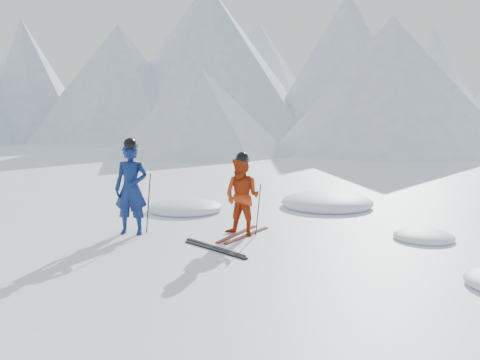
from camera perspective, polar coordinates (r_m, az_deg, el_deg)
The scene contains 12 objects.
ground at distance 10.19m, azimuth 6.08°, elevation -6.98°, with size 160.00×160.00×0.00m, color white.
skier_blue at distance 10.90m, azimuth -12.13°, elevation -0.99°, with size 0.70×0.46×1.93m, color #0D1E53.
skier_red at distance 10.56m, azimuth 0.24°, elevation -1.87°, with size 0.80×0.62×1.65m, color #B4340E.
pole_blue_left at distance 11.26m, azimuth -12.74°, elevation -2.40°, with size 0.02×0.02×1.29m, color black.
pole_blue_right at distance 10.98m, azimuth -10.24°, elevation -2.58°, with size 0.02×0.02×1.29m, color black.
pole_red_left at distance 10.97m, azimuth -0.51°, elevation -2.98°, with size 0.02×0.02×1.10m, color black.
pole_red_right at distance 10.60m, azimuth 2.06°, elevation -3.34°, with size 0.02×0.02×1.10m, color black.
ski_worn_left at distance 10.78m, azimuth -0.32°, elevation -6.07°, with size 0.09×1.70×0.03m, color black.
ski_worn_right at distance 10.67m, azimuth 0.81°, elevation -6.21°, with size 0.09×1.70×0.03m, color black.
ski_loose_a at distance 9.74m, azimuth -2.90°, elevation -7.54°, with size 0.09×1.70×0.03m, color black.
ski_loose_b at distance 9.57m, azimuth -2.86°, elevation -7.82°, with size 0.09×1.70×0.03m, color black.
snow_lumps at distance 13.10m, azimuth 6.91°, elevation -3.78°, with size 9.27×6.89×0.55m.
Camera 1 is at (3.79, -9.12, 2.52)m, focal length 38.00 mm.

